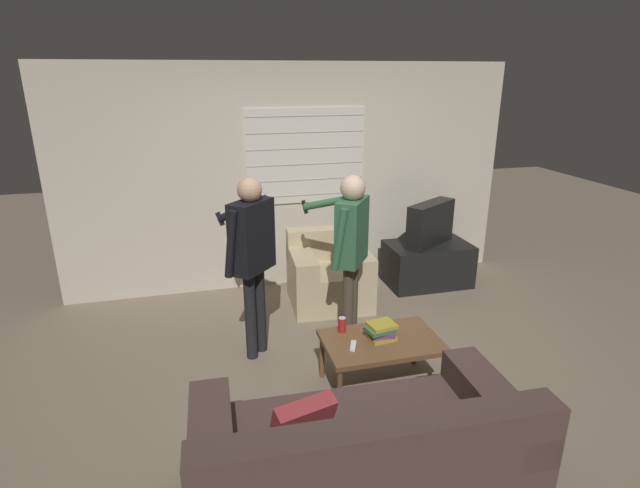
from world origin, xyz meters
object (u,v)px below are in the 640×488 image
tv (430,224)px  person_left_standing (251,247)px  soda_can (342,325)px  person_right_standing (350,239)px  armchair_beige (329,275)px  spare_remote (353,346)px  coffee_table (381,344)px  couch_blue (362,459)px  book_stack (381,331)px

tv → person_left_standing: bearing=-6.4°
tv → soda_can: bearing=14.1°
person_right_standing → soda_can: (-0.26, -0.60, -0.51)m
armchair_beige → person_left_standing: size_ratio=0.55×
tv → spare_remote: bearing=18.4°
armchair_beige → coffee_table: (-0.03, -1.65, 0.07)m
couch_blue → coffee_table: (0.52, 1.04, 0.09)m
couch_blue → tv: (1.83, 2.88, 0.46)m
couch_blue → tv: bearing=59.7°
armchair_beige → person_left_standing: 1.46m
person_left_standing → armchair_beige: bearing=-3.6°
armchair_beige → book_stack: bearing=92.6°
coffee_table → soda_can: (-0.27, 0.20, 0.11)m
tv → person_right_standing: person_right_standing is taller
coffee_table → tv: 2.29m
couch_blue → book_stack: couch_blue is taller
coffee_table → soda_can: bearing=142.6°
spare_remote → tv: bearing=73.3°
tv → book_stack: tv is taller
book_stack → person_right_standing: bearing=90.6°
book_stack → tv: bearing=54.3°
couch_blue → person_right_standing: 2.04m
couch_blue → coffee_table: couch_blue is taller
tv → book_stack: (-1.31, -1.82, -0.26)m
person_right_standing → spare_remote: 1.05m
armchair_beige → spare_remote: size_ratio=6.59×
coffee_table → person_right_standing: 1.02m
armchair_beige → person_left_standing: bearing=46.5°
tv → spare_remote: (-1.56, -1.89, -0.31)m
person_left_standing → person_right_standing: 0.90m
soda_can → couch_blue: bearing=-101.7°
armchair_beige → person_right_standing: size_ratio=0.56×
soda_can → armchair_beige: bearing=78.6°
book_stack → soda_can: 0.33m
couch_blue → person_left_standing: 1.99m
person_left_standing → person_right_standing: person_left_standing is taller
armchair_beige → person_right_standing: (-0.04, -0.84, 0.69)m
person_right_standing → soda_can: person_right_standing is taller
person_left_standing → book_stack: (0.90, -0.76, -0.53)m
tv → person_left_standing: size_ratio=0.44×
person_left_standing → spare_remote: size_ratio=12.04×
armchair_beige → book_stack: (-0.03, -1.63, 0.18)m
couch_blue → coffee_table: size_ratio=2.15×
couch_blue → book_stack: (0.52, 1.05, 0.20)m
armchair_beige → coffee_table: 1.65m
tv → person_right_standing: 1.69m
person_left_standing → person_right_standing: (0.90, 0.03, -0.02)m
coffee_table → spare_remote: bearing=-169.0°
soda_can → spare_remote: soda_can is taller
soda_can → spare_remote: (0.01, -0.25, -0.05)m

